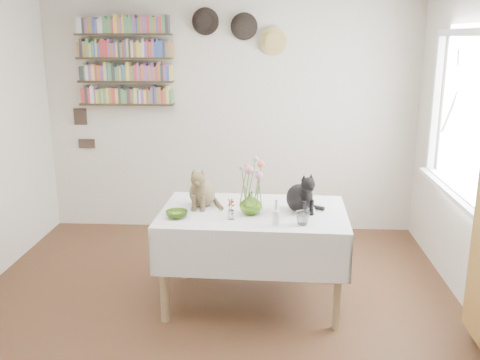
# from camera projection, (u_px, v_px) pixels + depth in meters

# --- Properties ---
(room) EXTENTS (4.08, 4.58, 2.58)m
(room) POSITION_uv_depth(u_px,v_px,m) (205.00, 166.00, 3.61)
(room) COLOR #582E1D
(room) RESTS_ON ground
(window) EXTENTS (0.12, 1.52, 1.32)m
(window) POSITION_uv_depth(u_px,v_px,m) (463.00, 128.00, 4.24)
(window) COLOR white
(window) RESTS_ON room
(dining_table) EXTENTS (1.48, 0.98, 0.78)m
(dining_table) POSITION_uv_depth(u_px,v_px,m) (253.00, 234.00, 4.24)
(dining_table) COLOR white
(dining_table) RESTS_ON room
(tabby_cat) EXTENTS (0.26, 0.31, 0.34)m
(tabby_cat) POSITION_uv_depth(u_px,v_px,m) (202.00, 185.00, 4.27)
(tabby_cat) COLOR olive
(tabby_cat) RESTS_ON dining_table
(black_cat) EXTENTS (0.33, 0.35, 0.33)m
(black_cat) POSITION_uv_depth(u_px,v_px,m) (299.00, 191.00, 4.15)
(black_cat) COLOR black
(black_cat) RESTS_ON dining_table
(flower_vase) EXTENTS (0.18, 0.18, 0.18)m
(flower_vase) POSITION_uv_depth(u_px,v_px,m) (251.00, 203.00, 4.09)
(flower_vase) COLOR #85B739
(flower_vase) RESTS_ON dining_table
(green_bowl) EXTENTS (0.18, 0.18, 0.05)m
(green_bowl) POSITION_uv_depth(u_px,v_px,m) (177.00, 214.00, 4.02)
(green_bowl) COLOR #85B739
(green_bowl) RESTS_ON dining_table
(drinking_glass) EXTENTS (0.14, 0.14, 0.10)m
(drinking_glass) POSITION_uv_depth(u_px,v_px,m) (302.00, 218.00, 3.87)
(drinking_glass) COLOR white
(drinking_glass) RESTS_ON dining_table
(candlestick) EXTENTS (0.05, 0.05, 0.19)m
(candlestick) POSITION_uv_depth(u_px,v_px,m) (276.00, 216.00, 3.86)
(candlestick) COLOR white
(candlestick) RESTS_ON dining_table
(berry_jar) EXTENTS (0.04, 0.04, 0.18)m
(berry_jar) POSITION_uv_depth(u_px,v_px,m) (231.00, 209.00, 3.98)
(berry_jar) COLOR white
(berry_jar) RESTS_ON dining_table
(porcelain_figurine) EXTENTS (0.05, 0.05, 0.10)m
(porcelain_figurine) POSITION_uv_depth(u_px,v_px,m) (312.00, 205.00, 4.18)
(porcelain_figurine) COLOR white
(porcelain_figurine) RESTS_ON dining_table
(flower_bouquet) EXTENTS (0.17, 0.13, 0.39)m
(flower_bouquet) POSITION_uv_depth(u_px,v_px,m) (251.00, 171.00, 4.03)
(flower_bouquet) COLOR #4C7233
(flower_bouquet) RESTS_ON flower_vase
(bookshelf_unit) EXTENTS (1.00, 0.16, 0.91)m
(bookshelf_unit) POSITION_uv_depth(u_px,v_px,m) (125.00, 62.00, 5.60)
(bookshelf_unit) COLOR #332715
(bookshelf_unit) RESTS_ON room
(wall_hats) EXTENTS (0.98, 0.09, 0.48)m
(wall_hats) POSITION_uv_depth(u_px,v_px,m) (241.00, 30.00, 5.48)
(wall_hats) COLOR black
(wall_hats) RESTS_ON room
(wall_art_plaques) EXTENTS (0.21, 0.02, 0.44)m
(wall_art_plaques) POSITION_uv_depth(u_px,v_px,m) (83.00, 128.00, 5.89)
(wall_art_plaques) COLOR #38281E
(wall_art_plaques) RESTS_ON room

